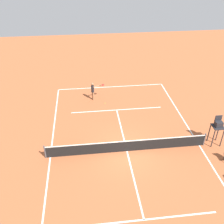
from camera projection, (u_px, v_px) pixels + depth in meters
The scene contains 6 objects.
ground_plane at pixel (127, 151), 18.65m from camera, with size 60.00×60.00×0.00m, color #AD5933.
court_lines at pixel (127, 151), 18.65m from camera, with size 11.10×20.55×0.01m.
tennis_net at pixel (127, 146), 18.38m from camera, with size 11.70×0.10×1.07m.
player_serving at pixel (93, 90), 24.35m from camera, with size 1.34×0.62×1.81m.
tennis_ball at pixel (105, 103), 24.28m from camera, with size 0.07×0.07×0.07m, color #CCE033.
umpire_chair at pixel (218, 126), 18.52m from camera, with size 0.80×0.80×2.41m.
Camera 1 is at (2.74, 13.87, 12.54)m, focal length 41.06 mm.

